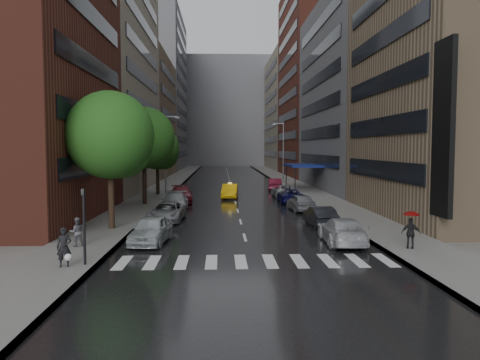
% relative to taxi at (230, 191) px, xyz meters
% --- Properties ---
extents(ground, '(220.00, 220.00, 0.00)m').
position_rel_taxi_xyz_m(ground, '(0.48, -25.97, -0.76)').
color(ground, gray).
rests_on(ground, ground).
extents(road, '(14.00, 140.00, 0.01)m').
position_rel_taxi_xyz_m(road, '(0.48, 24.03, -0.76)').
color(road, black).
rests_on(road, ground).
extents(sidewalk_left, '(4.00, 140.00, 0.15)m').
position_rel_taxi_xyz_m(sidewalk_left, '(-8.52, 24.03, -0.69)').
color(sidewalk_left, gray).
rests_on(sidewalk_left, ground).
extents(sidewalk_right, '(4.00, 140.00, 0.15)m').
position_rel_taxi_xyz_m(sidewalk_right, '(9.48, 24.03, -0.69)').
color(sidewalk_right, gray).
rests_on(sidewalk_right, ground).
extents(crosswalk, '(13.15, 2.80, 0.01)m').
position_rel_taxi_xyz_m(crosswalk, '(0.68, -27.97, -0.75)').
color(crosswalk, silver).
rests_on(crosswalk, ground).
extents(buildings_left, '(8.00, 108.00, 38.00)m').
position_rel_taxi_xyz_m(buildings_left, '(-14.52, 32.82, 15.23)').
color(buildings_left, maroon).
rests_on(buildings_left, ground).
extents(buildings_right, '(8.05, 109.10, 36.00)m').
position_rel_taxi_xyz_m(buildings_right, '(15.47, 30.73, 14.27)').
color(buildings_right, '#937A5B').
rests_on(buildings_right, ground).
extents(building_far, '(40.00, 14.00, 32.00)m').
position_rel_taxi_xyz_m(building_far, '(0.48, 92.03, 15.24)').
color(building_far, slate).
rests_on(building_far, ground).
extents(tree_near, '(5.71, 5.71, 9.10)m').
position_rel_taxi_xyz_m(tree_near, '(-8.12, -19.24, 5.47)').
color(tree_near, '#382619').
rests_on(tree_near, ground).
extents(tree_mid, '(5.79, 5.79, 9.23)m').
position_rel_taxi_xyz_m(tree_mid, '(-8.12, -5.94, 5.56)').
color(tree_mid, '#382619').
rests_on(tree_mid, ground).
extents(tree_far, '(4.93, 4.93, 7.86)m').
position_rel_taxi_xyz_m(tree_far, '(-8.12, 3.29, 4.61)').
color(tree_far, '#382619').
rests_on(tree_far, ground).
extents(taxi, '(1.96, 4.73, 1.52)m').
position_rel_taxi_xyz_m(taxi, '(0.00, 0.00, 0.00)').
color(taxi, '#F3B30C').
rests_on(taxi, ground).
extents(parked_cars_left, '(2.71, 25.02, 1.58)m').
position_rel_taxi_xyz_m(parked_cars_left, '(-4.92, -12.36, 0.01)').
color(parked_cars_left, '#A1A7AA').
rests_on(parked_cars_left, ground).
extents(parked_cars_right, '(2.46, 38.16, 1.52)m').
position_rel_taxi_xyz_m(parked_cars_right, '(5.88, -7.95, -0.04)').
color(parked_cars_right, '#AEB0B4').
rests_on(parked_cars_right, ground).
extents(ped_bag_walker, '(0.71, 0.52, 1.76)m').
position_rel_taxi_xyz_m(ped_bag_walker, '(-7.91, -29.18, 0.24)').
color(ped_bag_walker, black).
rests_on(ped_bag_walker, sidewalk_left).
extents(ped_black_umbrella, '(0.96, 0.98, 2.09)m').
position_rel_taxi_xyz_m(ped_black_umbrella, '(-8.68, -24.83, 0.64)').
color(ped_black_umbrella, '#545358').
rests_on(ped_black_umbrella, sidewalk_left).
extents(ped_red_umbrella, '(1.03, 0.82, 2.01)m').
position_rel_taxi_xyz_m(ped_red_umbrella, '(8.97, -26.13, 0.57)').
color(ped_red_umbrella, black).
rests_on(ped_red_umbrella, sidewalk_right).
extents(traffic_light, '(0.18, 0.15, 3.45)m').
position_rel_taxi_xyz_m(traffic_light, '(-7.12, -28.81, 1.47)').
color(traffic_light, black).
rests_on(traffic_light, sidewalk_left).
extents(street_lamp_left, '(1.74, 0.22, 9.00)m').
position_rel_taxi_xyz_m(street_lamp_left, '(-7.24, 4.03, 4.13)').
color(street_lamp_left, gray).
rests_on(street_lamp_left, sidewalk_left).
extents(street_lamp_right, '(1.74, 0.22, 9.00)m').
position_rel_taxi_xyz_m(street_lamp_right, '(8.20, 19.03, 4.13)').
color(street_lamp_right, gray).
rests_on(street_lamp_right, sidewalk_right).
extents(awning, '(4.00, 8.00, 3.12)m').
position_rel_taxi_xyz_m(awning, '(9.46, 9.03, 2.37)').
color(awning, navy).
rests_on(awning, sidewalk_right).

